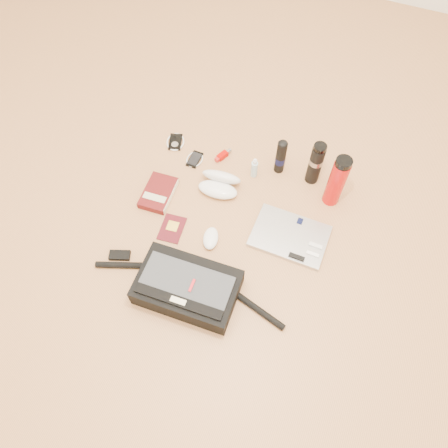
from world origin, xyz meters
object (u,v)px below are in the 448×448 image
object	(u,v)px
book	(159,193)
thermos_red	(337,181)
laptop	(290,236)
thermos_black	(316,163)
messenger_bag	(187,287)

from	to	relation	value
book	thermos_red	bearing A→B (deg)	16.27
laptop	thermos_black	xyz separation A→B (m)	(-0.00, 0.34, 0.11)
book	messenger_bag	bearing A→B (deg)	-54.17
book	thermos_black	size ratio (longest dim) A/B	0.85
thermos_black	thermos_red	xyz separation A→B (m)	(0.11, -0.08, 0.02)
laptop	thermos_black	distance (m)	0.35
messenger_bag	thermos_black	world-z (taller)	thermos_black
laptop	thermos_black	bearing A→B (deg)	90.59
thermos_black	messenger_bag	bearing A→B (deg)	-112.76
messenger_bag	laptop	bearing A→B (deg)	49.50
laptop	book	distance (m)	0.62
messenger_bag	thermos_black	size ratio (longest dim) A/B	3.45
thermos_red	laptop	bearing A→B (deg)	-113.20
thermos_black	laptop	bearing A→B (deg)	-89.80
messenger_bag	thermos_red	xyz separation A→B (m)	(0.42, 0.65, 0.09)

